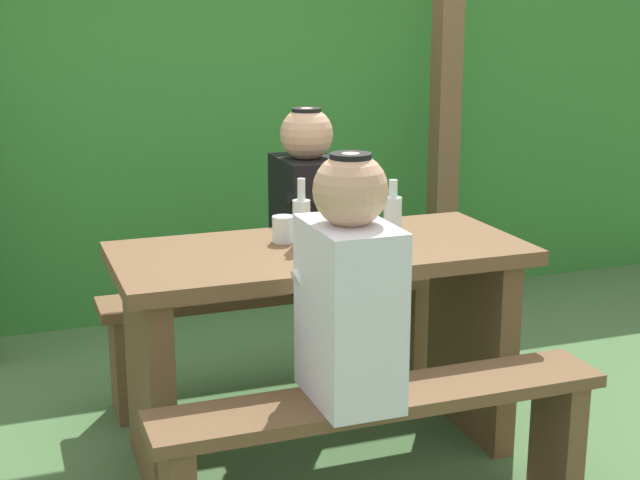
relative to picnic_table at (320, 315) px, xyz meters
The scene contains 11 objects.
ground_plane 0.52m from the picnic_table, ahead, with size 12.00×12.00×0.00m, color #476E3E.
hedge_backdrop 2.20m from the picnic_table, 90.00° to the left, with size 6.40×1.10×1.67m, color #337F31.
pergola_post_right 1.78m from the picnic_table, 48.58° to the left, with size 0.12×0.12×1.93m, color brown.
picnic_table is the anchor object (origin of this frame).
bench_near 0.58m from the picnic_table, 90.00° to the right, with size 1.40×0.24×0.46m.
bench_far 0.58m from the picnic_table, 90.00° to the left, with size 1.40×0.24×0.46m.
person_white_shirt 0.62m from the picnic_table, 101.45° to the right, with size 0.25×0.35×0.72m.
person_black_coat 0.63m from the picnic_table, 75.32° to the left, with size 0.25×0.35×0.72m.
drinking_glass 0.33m from the picnic_table, 133.62° to the left, with size 0.08×0.08×0.09m, color silver.
bottle_left 0.34m from the picnic_table, 158.40° to the left, with size 0.06×0.06×0.24m.
bottle_right 0.42m from the picnic_table, 14.42° to the right, with size 0.06×0.06×0.23m.
Camera 1 is at (-1.02, -2.82, 1.57)m, focal length 51.06 mm.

